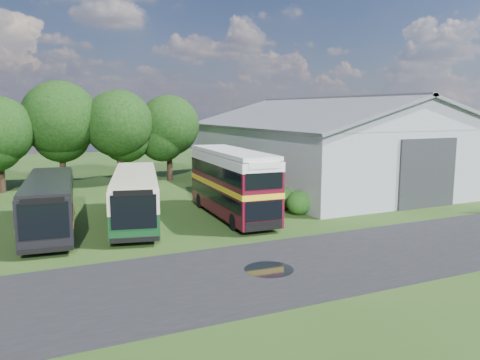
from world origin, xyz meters
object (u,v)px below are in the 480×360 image
storage_shed (329,140)px  bus_green_single (135,196)px  bus_dark_single (50,203)px  bus_maroon_double (232,184)px

storage_shed → bus_green_single: bearing=-158.7°
bus_green_single → bus_dark_single: bus_green_single is taller
storage_shed → bus_maroon_double: 16.50m
storage_shed → bus_green_single: size_ratio=2.11×
storage_shed → bus_maroon_double: storage_shed is taller
storage_shed → bus_maroon_double: bearing=-147.6°
bus_maroon_double → bus_dark_single: bearing=177.9°
bus_green_single → bus_maroon_double: bearing=3.6°
storage_shed → bus_dark_single: size_ratio=2.18×
storage_shed → bus_dark_single: storage_shed is taller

